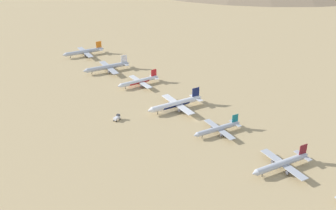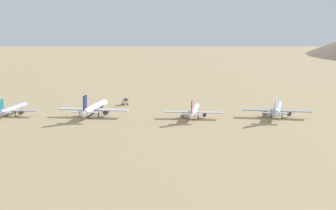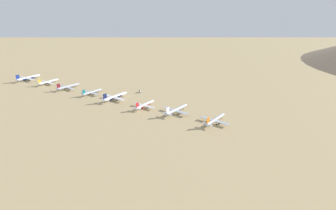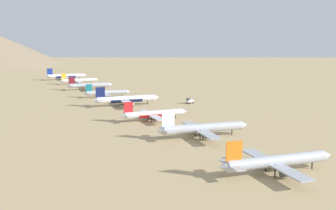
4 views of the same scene
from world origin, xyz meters
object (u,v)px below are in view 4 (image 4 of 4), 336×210
object	(u,v)px
parked_jet_0	(276,161)
parked_jet_6	(78,80)
parked_jet_5	(89,85)
parked_jet_7	(66,76)
parked_jet_3	(126,99)
parked_jet_1	(202,128)
parked_jet_2	(154,114)
service_truck	(190,101)
parked_jet_4	(107,93)

from	to	relation	value
parked_jet_0	parked_jet_6	bearing A→B (deg)	87.15
parked_jet_5	parked_jet_7	distance (m)	98.77
parked_jet_3	parked_jet_7	distance (m)	193.17
parked_jet_1	parked_jet_5	size ratio (longest dim) A/B	1.08
parked_jet_2	parked_jet_6	world-z (taller)	parked_jet_6
parked_jet_3	service_truck	bearing A→B (deg)	-17.30
parked_jet_7	parked_jet_3	bearing A→B (deg)	-91.91
parked_jet_4	parked_jet_6	world-z (taller)	parked_jet_6
parked_jet_1	parked_jet_3	xyz separation A→B (m)	(2.11, 96.00, 0.13)
parked_jet_6	parked_jet_2	bearing A→B (deg)	-93.62
parked_jet_2	parked_jet_4	bearing A→B (deg)	85.91
parked_jet_3	parked_jet_1	bearing A→B (deg)	-91.26
parked_jet_4	parked_jet_3	bearing A→B (deg)	-92.43
parked_jet_4	parked_jet_1	bearing A→B (deg)	-91.62
parked_jet_3	parked_jet_5	world-z (taller)	parked_jet_3
parked_jet_5	parked_jet_7	bearing A→B (deg)	88.32
parked_jet_5	parked_jet_6	distance (m)	49.43
parked_jet_5	parked_jet_7	world-z (taller)	parked_jet_7
parked_jet_1	parked_jet_2	world-z (taller)	parked_jet_1
parked_jet_4	parked_jet_7	distance (m)	149.39
parked_jet_0	parked_jet_7	world-z (taller)	parked_jet_7
parked_jet_4	parked_jet_2	bearing A→B (deg)	-94.09
parked_jet_2	parked_jet_0	bearing A→B (deg)	-91.28
parked_jet_2	parked_jet_6	distance (m)	196.41
parked_jet_7	service_truck	xyz separation A→B (m)	(35.68, -206.18, -2.28)
parked_jet_7	service_truck	world-z (taller)	parked_jet_7
parked_jet_4	service_truck	bearing A→B (deg)	-54.70
parked_jet_0	service_truck	world-z (taller)	parked_jet_0
parked_jet_2	parked_jet_3	size ratio (longest dim) A/B	0.84
parked_jet_2	parked_jet_7	bearing A→B (deg)	87.33
parked_jet_5	service_truck	distance (m)	114.19
parked_jet_5	parked_jet_6	bearing A→B (deg)	85.56
parked_jet_2	parked_jet_5	distance (m)	146.99
service_truck	parked_jet_0	bearing A→B (deg)	-110.15
parked_jet_3	parked_jet_7	xyz separation A→B (m)	(6.44, 193.06, -0.06)
parked_jet_6	parked_jet_7	size ratio (longest dim) A/B	0.86
parked_jet_7	service_truck	bearing A→B (deg)	-80.18
parked_jet_3	service_truck	world-z (taller)	parked_jet_3
parked_jet_3	parked_jet_6	size ratio (longest dim) A/B	1.18
parked_jet_5	parked_jet_6	size ratio (longest dim) A/B	1.04
parked_jet_2	parked_jet_5	bearing A→B (deg)	86.66
parked_jet_1	parked_jet_7	world-z (taller)	parked_jet_7
parked_jet_2	parked_jet_4	size ratio (longest dim) A/B	1.07
parked_jet_0	parked_jet_1	bearing A→B (deg)	84.41
parked_jet_0	parked_jet_4	distance (m)	191.32
parked_jet_6	service_truck	world-z (taller)	parked_jet_6
parked_jet_2	service_truck	world-z (taller)	parked_jet_2
parked_jet_4	parked_jet_5	size ratio (longest dim) A/B	0.89
parked_jet_2	service_truck	size ratio (longest dim) A/B	6.83
parked_jet_0	parked_jet_4	xyz separation A→B (m)	(8.99, 191.11, -0.61)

